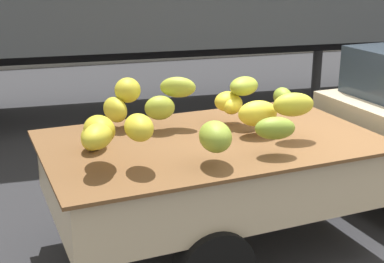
{
  "coord_description": "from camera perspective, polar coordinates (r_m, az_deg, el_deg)",
  "views": [
    {
      "loc": [
        -3.06,
        -4.2,
        2.64
      ],
      "look_at": [
        -1.64,
        0.25,
        1.13
      ],
      "focal_mm": 50.9,
      "sensor_mm": 36.0,
      "label": 1
    }
  ],
  "objects": [
    {
      "name": "ground",
      "position": [
        5.82,
        16.62,
        -9.89
      ],
      "size": [
        220.0,
        220.0,
        0.0
      ],
      "primitive_type": "plane",
      "color": "#28282B"
    },
    {
      "name": "curb_strip",
      "position": [
        14.8,
        -5.51,
        7.8
      ],
      "size": [
        80.0,
        0.8,
        0.16
      ],
      "primitive_type": "cube",
      "color": "gray",
      "rests_on": "ground"
    }
  ]
}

